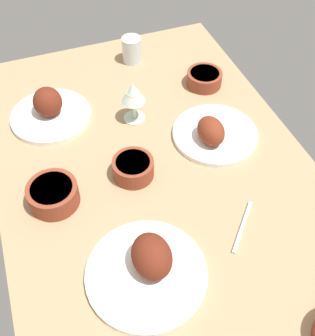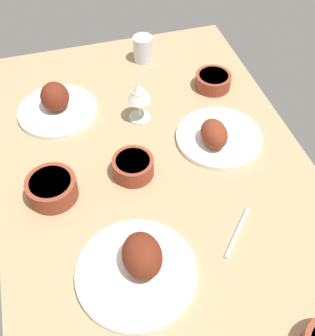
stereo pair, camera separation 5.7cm
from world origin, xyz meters
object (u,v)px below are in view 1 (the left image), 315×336
Objects in this scene: plate_far_side at (50,110)px; plate_center_main at (214,133)px; bowl_sauce at (133,168)px; wine_glass at (133,95)px; plate_near_viewer at (149,266)px; water_tumbler at (132,50)px; bowl_potatoes at (204,78)px; fork_loose at (242,226)px; bowl_soup at (53,194)px.

plate_center_main is (27.21, 45.17, -0.66)cm from plate_far_side.
wine_glass is at bearing 161.18° from bowl_sauce.
plate_near_viewer is 86.21cm from water_tumbler.
wine_glass is at bearing -16.78° from water_tumbler.
plate_near_viewer is 74.04cm from bowl_potatoes.
plate_far_side is at bearing -103.89° from fork_loose.
bowl_potatoes is at bearing 145.36° from plate_near_viewer.
plate_center_main reaches higher than fork_loose.
plate_far_side is at bearing -121.06° from plate_center_main.
bowl_potatoes is at bearing 161.66° from plate_center_main.
plate_center_main reaches higher than bowl_potatoes.
plate_near_viewer reaches higher than bowl_potatoes.
plate_near_viewer is at bearing 10.40° from plate_far_side.
bowl_soup is (-28.53, -16.94, 0.35)cm from plate_near_viewer.
plate_far_side is 40.02cm from water_tumbler.
water_tumbler is 79.84cm from fork_loose.
plate_center_main is at bearing 100.83° from bowl_sauce.
plate_far_side reaches higher than fork_loose.
water_tumbler is at bearing -139.13° from bowl_potatoes.
fork_loose is (32.03, -6.67, -1.99)cm from plate_center_main.
bowl_sauce is at bearing 168.64° from plate_near_viewer.
plate_far_side is 1.54× the size of fork_loose.
plate_far_side is at bearing -151.58° from bowl_sauce.
bowl_sauce is 0.71× the size of fork_loose.
bowl_sauce is at bearing -17.65° from water_tumbler.
water_tumbler is at bearing 164.60° from plate_near_viewer.
plate_center_main is at bearing 12.75° from water_tumbler.
bowl_soup is (34.20, -5.43, 0.28)cm from plate_far_side.
bowl_potatoes is (-30.68, 36.01, -0.33)cm from bowl_sauce.
plate_near_viewer is 30.84cm from bowl_sauce.
bowl_sauce reaches higher than bowl_potatoes.
water_tumbler reaches higher than bowl_soup.
wine_glass reaches higher than water_tumbler.
plate_center_main reaches higher than bowl_soup.
wine_glass is 51.75cm from fork_loose.
plate_far_side reaches higher than water_tumbler.
water_tumbler is at bearing 143.87° from bowl_soup.
wine_glass is at bearing 68.05° from plate_far_side.
bowl_soup is 50.66cm from fork_loose.
water_tumbler is (-20.38, 34.40, 1.66)cm from plate_far_side.
plate_center_main is at bearing 136.53° from plate_near_viewer.
bowl_sauce is 47.31cm from bowl_potatoes.
plate_far_side is 36.94cm from bowl_sauce.
fork_loose is (25.05, 43.94, -2.94)cm from bowl_soup.
plate_far_side is at bearing -169.60° from plate_near_viewer.
bowl_potatoes is at bearing 106.38° from wine_glass.
plate_center_main is 1.58× the size of fork_loose.
plate_center_main is (-35.51, 33.66, -0.59)cm from plate_near_viewer.
bowl_soup is (6.99, -50.61, 0.94)cm from plate_center_main.
plate_near_viewer is at bearing -15.40° from water_tumbler.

